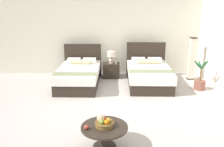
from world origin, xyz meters
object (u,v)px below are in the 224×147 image
nightstand (111,70)px  coffee_table (104,131)px  bed_near_corner (148,75)px  fruit_bowl (104,122)px  table_lamp (111,56)px  bed_near_window (79,75)px  floor_lamp_corner (192,59)px  vase (116,61)px  potted_palm (200,82)px  loose_apple (87,127)px

nightstand → coffee_table: 4.28m
bed_near_corner → coffee_table: (-1.34, -3.51, -0.01)m
bed_near_corner → nightstand: bearing=146.7°
fruit_bowl → coffee_table: bearing=-53.9°
bed_near_corner → table_lamp: (-1.18, 0.79, 0.44)m
bed_near_window → floor_lamp_corner: (3.73, 0.56, 0.39)m
bed_near_window → vase: bed_near_window is taller
coffee_table → potted_palm: potted_palm is taller
bed_near_corner → table_lamp: bed_near_corner is taller
bed_near_window → bed_near_corner: 2.20m
bed_near_window → bed_near_corner: (2.20, 0.00, 0.01)m
table_lamp → vase: table_lamp is taller
bed_near_corner → potted_palm: bed_near_corner is taller
nightstand → fruit_bowl: (-0.18, -4.27, 0.24)m
vase → fruit_bowl: size_ratio=0.50×
nightstand → fruit_bowl: bearing=-92.4°
nightstand → bed_near_corner: bearing=-33.3°
potted_palm → loose_apple: bearing=-135.0°
coffee_table → potted_palm: 4.15m
fruit_bowl → loose_apple: fruit_bowl is taller
bed_near_corner → loose_apple: 3.97m
loose_apple → floor_lamp_corner: floor_lamp_corner is taller
coffee_table → nightstand: bearing=87.7°
fruit_bowl → loose_apple: (-0.30, -0.11, -0.03)m
coffee_table → floor_lamp_corner: size_ratio=0.59×
fruit_bowl → floor_lamp_corner: size_ratio=0.24×
fruit_bowl → floor_lamp_corner: (2.88, 4.06, 0.22)m
vase → potted_palm: 2.79m
nightstand → loose_apple: size_ratio=6.75×
bed_near_window → fruit_bowl: size_ratio=6.16×
table_lamp → bed_near_corner: bearing=-34.0°
bed_near_corner → nightstand: 1.41m
coffee_table → potted_palm: bearing=47.0°
coffee_table → loose_apple: size_ratio=10.12×
table_lamp → potted_palm: bearing=-25.4°
bed_near_window → potted_palm: 3.72m
loose_apple → potted_palm: bearing=45.0°
fruit_bowl → potted_palm: potted_palm is taller
bed_near_window → coffee_table: size_ratio=2.54×
vase → floor_lamp_corner: floor_lamp_corner is taller
fruit_bowl → potted_palm: bearing=46.9°
fruit_bowl → bed_near_window: bearing=103.7°
vase → table_lamp: bearing=160.5°
bed_near_corner → floor_lamp_corner: bearing=20.1°
bed_near_corner → loose_apple: (-1.65, -3.61, 0.13)m
bed_near_corner → vase: 1.27m
bed_near_corner → vase: size_ratio=12.01×
fruit_bowl → potted_palm: size_ratio=0.36×
coffee_table → fruit_bowl: fruit_bowl is taller
vase → coffee_table: bearing=-94.6°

